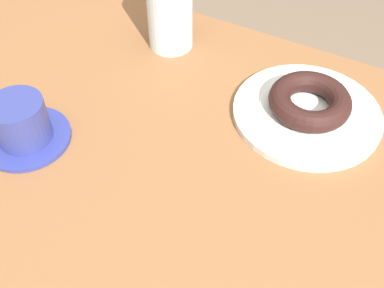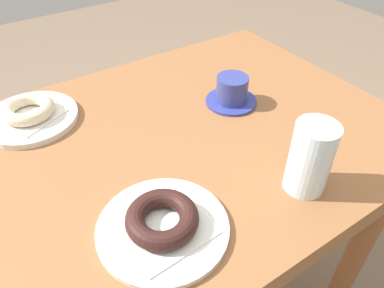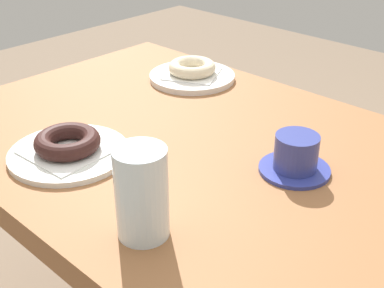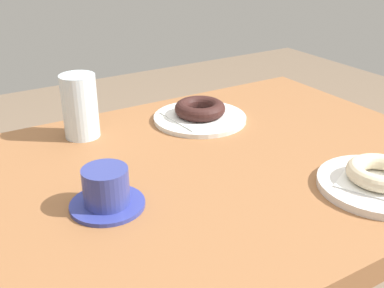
{
  "view_description": "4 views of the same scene",
  "coord_description": "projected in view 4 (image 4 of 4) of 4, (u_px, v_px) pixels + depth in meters",
  "views": [
    {
      "loc": [
        0.21,
        -0.32,
        1.24
      ],
      "look_at": [
        0.02,
        0.03,
        0.8
      ],
      "focal_mm": 43.13,
      "sensor_mm": 36.0,
      "label": 1
    },
    {
      "loc": [
        0.29,
        0.54,
        1.26
      ],
      "look_at": [
        -0.02,
        0.07,
        0.79
      ],
      "focal_mm": 34.35,
      "sensor_mm": 36.0,
      "label": 2
    },
    {
      "loc": [
        -0.61,
        0.64,
        1.23
      ],
      "look_at": [
        -0.04,
        0.04,
        0.78
      ],
      "focal_mm": 48.41,
      "sensor_mm": 36.0,
      "label": 3
    },
    {
      "loc": [
        -0.43,
        -0.68,
        1.18
      ],
      "look_at": [
        -0.0,
        0.03,
        0.8
      ],
      "focal_mm": 43.91,
      "sensor_mm": 36.0,
      "label": 4
    }
  ],
  "objects": [
    {
      "name": "coffee_cup",
      "position": [
        106.0,
        190.0,
        0.76
      ],
      "size": [
        0.12,
        0.12,
        0.07
      ],
      "color": "navy",
      "rests_on": "table"
    },
    {
      "name": "donut_sugar_ring",
      "position": [
        380.0,
        173.0,
        0.81
      ],
      "size": [
        0.12,
        0.12,
        0.03
      ],
      "primitive_type": "torus",
      "color": "beige",
      "rests_on": "napkin_sugar_ring"
    },
    {
      "name": "plate_sugar_ring",
      "position": [
        378.0,
        185.0,
        0.82
      ],
      "size": [
        0.21,
        0.21,
        0.01
      ],
      "primitive_type": "cylinder",
      "color": "silver",
      "rests_on": "table"
    },
    {
      "name": "napkin_sugar_ring",
      "position": [
        379.0,
        181.0,
        0.82
      ],
      "size": [
        0.17,
        0.17,
        0.0
      ],
      "primitive_type": "cube",
      "rotation": [
        0.0,
        0.0,
        0.45
      ],
      "color": "white",
      "rests_on": "plate_sugar_ring"
    },
    {
      "name": "donut_chocolate_ring",
      "position": [
        200.0,
        109.0,
        1.1
      ],
      "size": [
        0.12,
        0.12,
        0.03
      ],
      "primitive_type": "torus",
      "color": "#311815",
      "rests_on": "napkin_chocolate_ring"
    },
    {
      "name": "plate_chocolate_ring",
      "position": [
        200.0,
        118.0,
        1.11
      ],
      "size": [
        0.22,
        0.22,
        0.01
      ],
      "primitive_type": "cylinder",
      "color": "silver",
      "rests_on": "table"
    },
    {
      "name": "water_glass",
      "position": [
        80.0,
        106.0,
        1.0
      ],
      "size": [
        0.08,
        0.08,
        0.14
      ],
      "primitive_type": "cylinder",
      "color": "silver",
      "rests_on": "table"
    },
    {
      "name": "table",
      "position": [
        201.0,
        212.0,
        0.95
      ],
      "size": [
        1.06,
        0.73,
        0.76
      ],
      "color": "brown",
      "rests_on": "ground_plane"
    },
    {
      "name": "napkin_chocolate_ring",
      "position": [
        200.0,
        115.0,
        1.11
      ],
      "size": [
        0.15,
        0.15,
        0.0
      ],
      "primitive_type": "cube",
      "rotation": [
        0.0,
        0.0,
        0.06
      ],
      "color": "white",
      "rests_on": "plate_chocolate_ring"
    }
  ]
}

